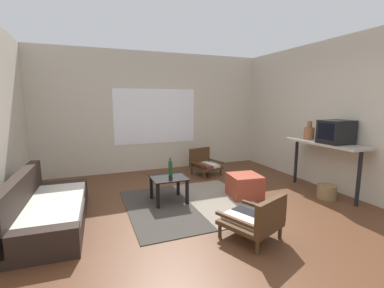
{
  "coord_description": "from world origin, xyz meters",
  "views": [
    {
      "loc": [
        -1.51,
        -3.08,
        1.62
      ],
      "look_at": [
        0.16,
        1.12,
        0.88
      ],
      "focal_mm": 25.05,
      "sensor_mm": 36.0,
      "label": 1
    }
  ],
  "objects_px": {
    "armchair_by_window": "(204,163)",
    "armchair_striped_foreground": "(256,219)",
    "console_shelf": "(325,148)",
    "couch": "(46,210)",
    "ottoman_orange": "(245,186)",
    "glass_bottle": "(170,168)",
    "clay_vase": "(309,132)",
    "coffee_table": "(169,182)",
    "wicker_basket": "(327,192)",
    "crt_television": "(336,132)"
  },
  "relations": [
    {
      "from": "armchair_striped_foreground",
      "to": "coffee_table",
      "type": "bearing_deg",
      "value": 111.0
    },
    {
      "from": "ottoman_orange",
      "to": "clay_vase",
      "type": "xyz_separation_m",
      "value": [
        1.39,
        0.04,
        0.84
      ]
    },
    {
      "from": "armchair_by_window",
      "to": "armchair_striped_foreground",
      "type": "height_order",
      "value": "armchair_by_window"
    },
    {
      "from": "coffee_table",
      "to": "glass_bottle",
      "type": "distance_m",
      "value": 0.22
    },
    {
      "from": "crt_television",
      "to": "console_shelf",
      "type": "bearing_deg",
      "value": 89.06
    },
    {
      "from": "couch",
      "to": "console_shelf",
      "type": "xyz_separation_m",
      "value": [
        4.37,
        -0.35,
        0.59
      ]
    },
    {
      "from": "coffee_table",
      "to": "console_shelf",
      "type": "bearing_deg",
      "value": -12.52
    },
    {
      "from": "couch",
      "to": "console_shelf",
      "type": "bearing_deg",
      "value": -4.59
    },
    {
      "from": "armchair_striped_foreground",
      "to": "wicker_basket",
      "type": "relative_size",
      "value": 2.54
    },
    {
      "from": "clay_vase",
      "to": "glass_bottle",
      "type": "distance_m",
      "value": 2.66
    },
    {
      "from": "coffee_table",
      "to": "clay_vase",
      "type": "relative_size",
      "value": 1.65
    },
    {
      "from": "console_shelf",
      "to": "clay_vase",
      "type": "xyz_separation_m",
      "value": [
        0.0,
        0.38,
        0.23
      ]
    },
    {
      "from": "ottoman_orange",
      "to": "clay_vase",
      "type": "relative_size",
      "value": 1.51
    },
    {
      "from": "armchair_by_window",
      "to": "armchair_striped_foreground",
      "type": "xyz_separation_m",
      "value": [
        -0.61,
        -2.82,
        0.01
      ]
    },
    {
      "from": "ottoman_orange",
      "to": "wicker_basket",
      "type": "bearing_deg",
      "value": -25.12
    },
    {
      "from": "armchair_by_window",
      "to": "crt_television",
      "type": "height_order",
      "value": "crt_television"
    },
    {
      "from": "couch",
      "to": "armchair_striped_foreground",
      "type": "height_order",
      "value": "couch"
    },
    {
      "from": "clay_vase",
      "to": "wicker_basket",
      "type": "distance_m",
      "value": 1.12
    },
    {
      "from": "crt_television",
      "to": "clay_vase",
      "type": "bearing_deg",
      "value": 89.68
    },
    {
      "from": "coffee_table",
      "to": "glass_bottle",
      "type": "relative_size",
      "value": 1.76
    },
    {
      "from": "couch",
      "to": "crt_television",
      "type": "xyz_separation_m",
      "value": [
        4.37,
        -0.54,
        0.89
      ]
    },
    {
      "from": "armchair_striped_foreground",
      "to": "glass_bottle",
      "type": "relative_size",
      "value": 2.47
    },
    {
      "from": "armchair_by_window",
      "to": "ottoman_orange",
      "type": "height_order",
      "value": "armchair_by_window"
    },
    {
      "from": "glass_bottle",
      "to": "wicker_basket",
      "type": "relative_size",
      "value": 1.03
    },
    {
      "from": "ottoman_orange",
      "to": "armchair_striped_foreground",
      "type": "bearing_deg",
      "value": -117.73
    },
    {
      "from": "console_shelf",
      "to": "glass_bottle",
      "type": "distance_m",
      "value": 2.69
    },
    {
      "from": "couch",
      "to": "coffee_table",
      "type": "bearing_deg",
      "value": 7.85
    },
    {
      "from": "armchair_by_window",
      "to": "glass_bottle",
      "type": "distance_m",
      "value": 1.74
    },
    {
      "from": "console_shelf",
      "to": "wicker_basket",
      "type": "relative_size",
      "value": 4.74
    },
    {
      "from": "glass_bottle",
      "to": "armchair_striped_foreground",
      "type": "bearing_deg",
      "value": -70.74
    },
    {
      "from": "wicker_basket",
      "to": "armchair_striped_foreground",
      "type": "bearing_deg",
      "value": -159.76
    },
    {
      "from": "armchair_by_window",
      "to": "couch",
      "type": "bearing_deg",
      "value": -152.4
    },
    {
      "from": "console_shelf",
      "to": "clay_vase",
      "type": "distance_m",
      "value": 0.44
    },
    {
      "from": "console_shelf",
      "to": "couch",
      "type": "bearing_deg",
      "value": 175.41
    },
    {
      "from": "armchair_by_window",
      "to": "wicker_basket",
      "type": "height_order",
      "value": "armchair_by_window"
    },
    {
      "from": "coffee_table",
      "to": "crt_television",
      "type": "relative_size",
      "value": 1.2
    },
    {
      "from": "clay_vase",
      "to": "glass_bottle",
      "type": "xyz_separation_m",
      "value": [
        -2.61,
        0.24,
        -0.49
      ]
    },
    {
      "from": "ottoman_orange",
      "to": "glass_bottle",
      "type": "relative_size",
      "value": 1.61
    },
    {
      "from": "couch",
      "to": "armchair_by_window",
      "type": "distance_m",
      "value": 3.3
    },
    {
      "from": "armchair_by_window",
      "to": "armchair_striped_foreground",
      "type": "relative_size",
      "value": 0.86
    },
    {
      "from": "couch",
      "to": "coffee_table",
      "type": "height_order",
      "value": "couch"
    },
    {
      "from": "clay_vase",
      "to": "wicker_basket",
      "type": "bearing_deg",
      "value": -104.03
    },
    {
      "from": "console_shelf",
      "to": "glass_bottle",
      "type": "height_order",
      "value": "console_shelf"
    },
    {
      "from": "glass_bottle",
      "to": "wicker_basket",
      "type": "height_order",
      "value": "glass_bottle"
    },
    {
      "from": "armchair_striped_foreground",
      "to": "crt_television",
      "type": "relative_size",
      "value": 1.68
    },
    {
      "from": "wicker_basket",
      "to": "glass_bottle",
      "type": "bearing_deg",
      "value": 160.66
    },
    {
      "from": "crt_television",
      "to": "wicker_basket",
      "type": "height_order",
      "value": "crt_television"
    },
    {
      "from": "coffee_table",
      "to": "clay_vase",
      "type": "height_order",
      "value": "clay_vase"
    },
    {
      "from": "crt_television",
      "to": "clay_vase",
      "type": "relative_size",
      "value": 1.38
    },
    {
      "from": "console_shelf",
      "to": "crt_television",
      "type": "xyz_separation_m",
      "value": [
        -0.0,
        -0.19,
        0.3
      ]
    }
  ]
}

